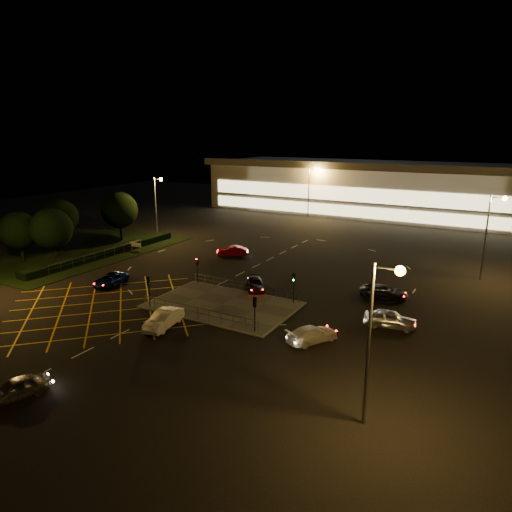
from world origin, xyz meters
The scene contains 26 objects.
ground centered at (0.00, 0.00, 0.00)m, with size 180.00×180.00×0.00m, color black.
pedestrian_island centered at (2.00, -2.00, 0.06)m, with size 14.00×9.00×0.12m, color #4C4944.
grass_verge centered at (-28.00, 6.00, 0.04)m, with size 18.00×30.00×0.08m, color black.
hedge centered at (-23.00, 6.00, 0.50)m, with size 2.00×26.00×1.00m, color black.
supermarket centered at (0.00, 61.95, 5.31)m, with size 72.00×26.50×10.50m.
streetlight_se centered at (20.44, -14.00, 6.56)m, with size 1.78×0.56×10.03m.
streetlight_nw centered at (-23.56, 18.00, 6.56)m, with size 1.78×0.56×10.03m.
streetlight_ne centered at (24.44, 20.00, 6.56)m, with size 1.78×0.56×10.03m.
streetlight_far_left centered at (-9.56, 48.00, 6.56)m, with size 1.78×0.56×10.03m.
signal_sw centered at (-4.00, -5.99, 2.37)m, with size 0.28×0.30×3.15m.
signal_se centered at (8.00, -5.99, 2.37)m, with size 0.28×0.30×3.15m.
signal_nw centered at (-4.00, 1.99, 2.37)m, with size 0.28×0.30×3.15m.
signal_ne centered at (8.00, 1.99, 2.37)m, with size 0.28×0.30×3.15m.
tree_a centered at (-30.00, -2.00, 4.33)m, with size 5.04×5.04×6.86m.
tree_b centered at (-32.00, 6.00, 4.64)m, with size 5.40×5.40×7.35m.
tree_c centered at (-28.00, 14.00, 4.95)m, with size 5.76×5.76×7.84m.
tree_d centered at (-34.00, 20.00, 4.02)m, with size 4.68×4.68×6.37m.
tree_e centered at (-26.00, 0.00, 4.64)m, with size 5.40×5.40×7.35m.
car_near_silver centered at (-0.62, -22.45, 0.69)m, with size 1.63×4.04×1.38m, color #A3A6AA.
car_queue_white centered at (0.36, -9.00, 0.76)m, with size 1.62×4.63×1.53m, color white.
car_left_blue centered at (-12.73, -2.83, 0.65)m, with size 2.16×4.69×1.30m, color #0D1B4E.
car_far_dkgrey centered at (2.52, 3.84, 0.63)m, with size 1.77×4.35×1.26m, color black.
car_right_silver centered at (17.97, 0.91, 0.79)m, with size 1.86×4.61×1.57m, color silver.
car_circ_red centered at (-7.40, 14.80, 0.70)m, with size 1.48×4.25×1.40m, color maroon.
car_east_grey centered at (15.62, 8.06, 0.69)m, with size 2.28×4.94×1.37m, color black.
car_approach_white centered at (13.03, -5.21, 0.67)m, with size 1.87×4.59×1.33m, color silver.
Camera 1 is at (26.05, -37.87, 16.81)m, focal length 32.00 mm.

